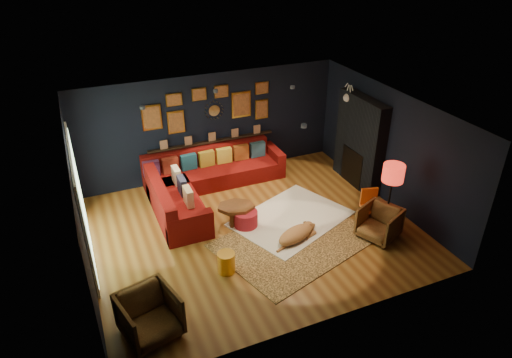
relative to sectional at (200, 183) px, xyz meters
name	(u,v)px	position (x,y,z in m)	size (l,w,h in m)	color
floor	(254,230)	(0.61, -1.81, -0.32)	(6.50, 6.50, 0.00)	olive
room_walls	(254,162)	(0.61, -1.81, 1.27)	(6.50, 6.50, 6.50)	black
sectional	(200,183)	(0.00, 0.00, 0.00)	(3.41, 2.69, 0.86)	maroon
ledge	(212,141)	(0.61, 0.87, 0.60)	(3.20, 0.12, 0.04)	black
gallery_wall	(209,107)	(0.60, 0.91, 1.48)	(3.15, 0.04, 1.02)	gold
sunburst_mirror	(214,110)	(0.71, 0.91, 1.38)	(0.47, 0.16, 0.47)	silver
fireplace	(359,145)	(3.71, -0.91, 0.70)	(0.31, 1.60, 2.20)	black
deer_head	(353,97)	(3.75, -0.41, 1.73)	(0.50, 0.28, 0.45)	white
sliding_door	(81,204)	(-2.60, -1.21, 0.78)	(0.06, 2.80, 2.20)	white
ceiling_spots	(238,102)	(0.61, -1.01, 2.24)	(3.30, 2.50, 0.06)	black
shag_rug	(291,219)	(1.51, -1.75, -0.31)	(2.38, 1.73, 0.03)	white
leopard_rug	(295,241)	(1.22, -2.48, -0.31)	(2.98, 2.13, 0.02)	#DEA559
coffee_table	(236,209)	(0.37, -1.41, 0.03)	(0.94, 0.79, 0.40)	brown
pouf	(246,218)	(0.50, -1.61, -0.12)	(0.51, 0.51, 0.33)	maroon
armchair_left	(149,314)	(-1.94, -3.74, 0.10)	(0.82, 0.77, 0.84)	#AC7033
armchair_right	(379,222)	(2.85, -3.01, 0.05)	(0.73, 0.68, 0.75)	#AC7033
gold_stool	(226,262)	(-0.36, -2.81, -0.12)	(0.33, 0.33, 0.41)	gold
orange_chair	(370,204)	(2.98, -2.47, 0.13)	(0.45, 0.45, 0.78)	black
floor_lamp	(393,176)	(3.11, -2.88, 0.97)	(0.43, 0.43, 1.54)	black
dog	(296,232)	(1.24, -2.47, -0.11)	(1.21, 0.59, 0.38)	#B17044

